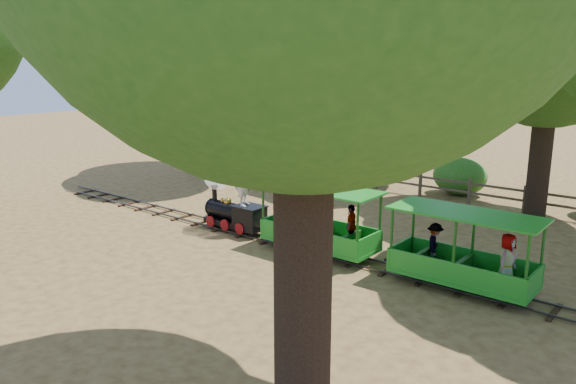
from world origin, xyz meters
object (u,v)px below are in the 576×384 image
Objects in this scene: locomotive at (231,180)px; carriage_rear at (465,259)px; fence at (398,179)px; carriage_front at (320,227)px.

carriage_rear is (7.63, -0.04, -0.86)m from locomotive.
locomotive reaches higher than fence.
carriage_front is at bearing -179.47° from carriage_rear.
fence is at bearing 78.13° from locomotive.
locomotive is at bearing -101.87° from fence.
locomotive reaches higher than carriage_rear.
carriage_front reaches higher than fence.
carriage_rear is (4.15, 0.04, 0.01)m from carriage_front.
carriage_rear is 9.96m from fence.
carriage_front is (3.48, -0.08, -0.87)m from locomotive.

